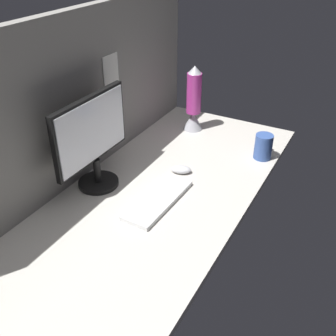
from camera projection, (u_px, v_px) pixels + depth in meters
ground_plane at (152, 196)px, 172.70cm from camera, size 180.00×80.00×3.00cm
cubicle_wall_back at (74, 100)px, 168.35cm from camera, size 180.00×5.50×71.96cm
monitor at (92, 138)px, 166.07cm from camera, size 44.24×18.00×41.32cm
keyboard at (158, 200)px, 166.15cm from camera, size 37.39×14.14×2.00cm
mouse at (181, 169)px, 185.40cm from camera, size 8.47×10.92×3.40cm
mug_ceramic_blue at (263, 146)px, 194.88cm from camera, size 12.77×8.68×12.68cm
lava_lamp at (194, 104)px, 218.18cm from camera, size 11.13×11.13×36.42cm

